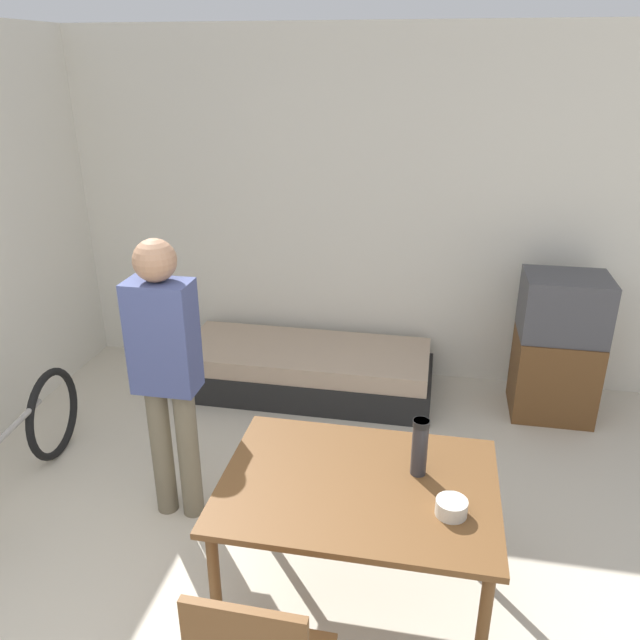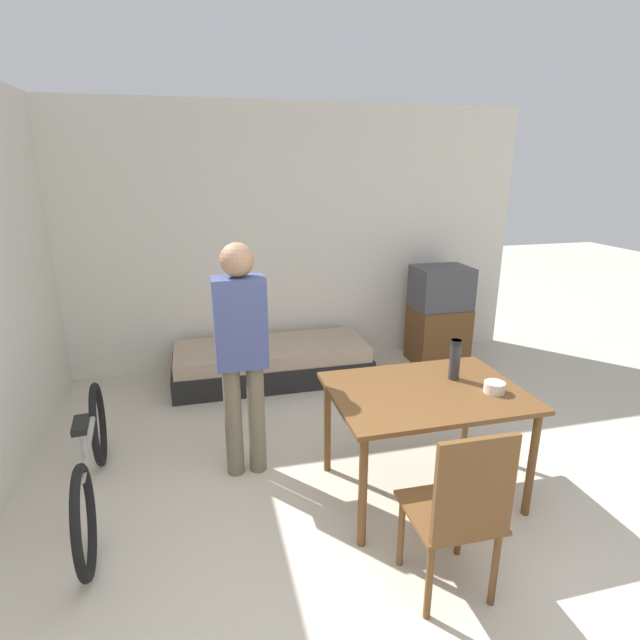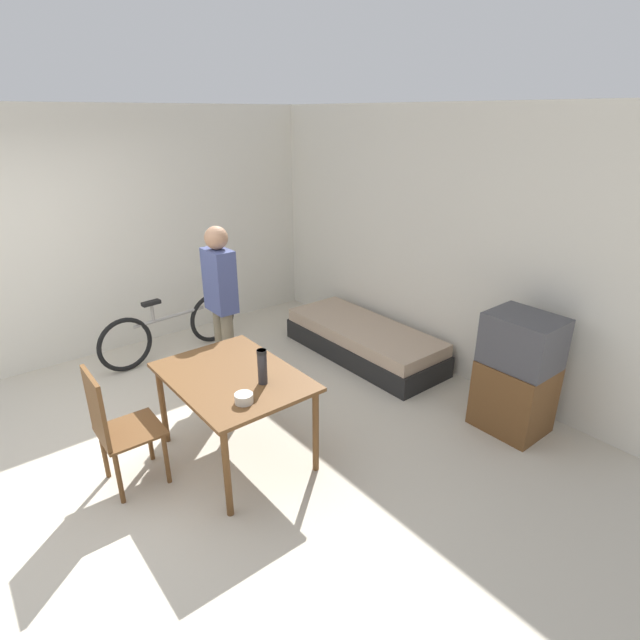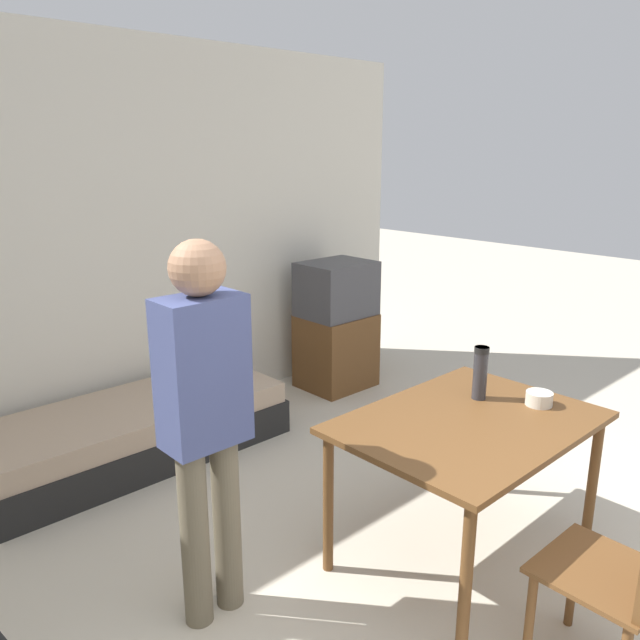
% 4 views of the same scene
% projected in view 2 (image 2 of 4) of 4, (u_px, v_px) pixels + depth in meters
% --- Properties ---
extents(ground_plane, '(20.00, 20.00, 0.00)m').
position_uv_depth(ground_plane, '(398.00, 605.00, 2.50)').
color(ground_plane, beige).
extents(wall_back, '(5.33, 0.06, 2.70)m').
position_uv_depth(wall_back, '(278.00, 240.00, 5.21)').
color(wall_back, silver).
rests_on(wall_back, ground_plane).
extents(daybed, '(1.96, 0.77, 0.37)m').
position_uv_depth(daybed, '(272.00, 362.00, 5.06)').
color(daybed, black).
rests_on(daybed, ground_plane).
extents(tv, '(0.58, 0.49, 1.07)m').
position_uv_depth(tv, '(439.00, 316.00, 5.42)').
color(tv, brown).
rests_on(tv, ground_plane).
extents(dining_table, '(1.21, 0.88, 0.74)m').
position_uv_depth(dining_table, '(425.00, 402.00, 3.18)').
color(dining_table, brown).
rests_on(dining_table, ground_plane).
extents(wooden_chair, '(0.43, 0.43, 0.98)m').
position_uv_depth(wooden_chair, '(461.00, 509.00, 2.37)').
color(wooden_chair, brown).
rests_on(wooden_chair, ground_plane).
extents(bicycle, '(0.20, 1.70, 0.71)m').
position_uv_depth(bicycle, '(92.00, 464.00, 3.12)').
color(bicycle, black).
rests_on(bicycle, ground_plane).
extents(person_standing, '(0.34, 0.22, 1.64)m').
position_uv_depth(person_standing, '(241.00, 346.00, 3.31)').
color(person_standing, '#6B604C').
rests_on(person_standing, ground_plane).
extents(thermos_flask, '(0.07, 0.07, 0.27)m').
position_uv_depth(thermos_flask, '(455.00, 358.00, 3.27)').
color(thermos_flask, '#2D2D33').
rests_on(thermos_flask, dining_table).
extents(mate_bowl, '(0.13, 0.13, 0.07)m').
position_uv_depth(mate_bowl, '(494.00, 387.00, 3.11)').
color(mate_bowl, beige).
rests_on(mate_bowl, dining_table).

